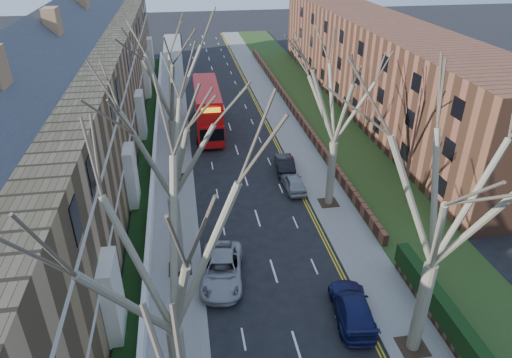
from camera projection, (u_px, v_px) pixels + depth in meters
name	position (u px, v px, depth m)	size (l,w,h in m)	color
pavement_left	(173.00, 130.00, 48.10)	(3.00, 102.00, 0.12)	slate
pavement_right	(284.00, 123.00, 49.82)	(3.00, 102.00, 0.12)	slate
terrace_left	(74.00, 110.00, 37.45)	(9.70, 78.00, 13.60)	olive
flats_right	(375.00, 64.00, 52.58)	(13.97, 54.00, 10.00)	brown
front_wall_left	(154.00, 159.00, 40.67)	(0.30, 78.00, 1.00)	white
grass_verge_right	(324.00, 119.00, 50.43)	(6.00, 102.00, 0.06)	#233D16
tree_left_mid	(164.00, 240.00, 15.02)	(10.50, 10.50, 14.71)	#706950
tree_left_far	(166.00, 132.00, 23.83)	(10.15, 10.15, 14.22)	#706950
tree_left_dist	(167.00, 67.00, 34.07)	(10.50, 10.50, 14.71)	#706950
tree_right_mid	(451.00, 183.00, 18.39)	(10.50, 10.50, 14.71)	#706950
tree_right_far	(339.00, 87.00, 30.66)	(10.15, 10.15, 14.22)	#706950
double_decker_bus	(208.00, 110.00, 47.00)	(2.89, 11.01, 4.59)	red
car_left_far	(222.00, 270.00, 27.18)	(2.43, 5.27, 1.47)	#999A9E
car_right_near	(352.00, 307.00, 24.53)	(1.94, 4.78, 1.39)	#151B4C
car_right_mid	(293.00, 182.00, 36.81)	(1.52, 3.78, 1.29)	#979B9F
car_right_far	(285.00, 164.00, 39.68)	(1.45, 4.15, 1.37)	black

